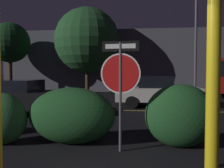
% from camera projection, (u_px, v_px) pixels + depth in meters
% --- Properties ---
extents(road_center_stripe, '(41.80, 0.12, 0.01)m').
position_uv_depth(road_center_stripe, '(129.00, 110.00, 11.24)').
color(road_center_stripe, gold).
rests_on(road_center_stripe, ground_plane).
extents(stop_sign, '(0.87, 0.11, 2.39)m').
position_uv_depth(stop_sign, '(120.00, 74.00, 5.36)').
color(stop_sign, '#4C4C51').
rests_on(stop_sign, ground_plane).
extents(yellow_pole_right, '(0.16, 0.16, 2.84)m').
position_uv_depth(yellow_pole_right, '(213.00, 98.00, 2.93)').
color(yellow_pole_right, yellow).
rests_on(yellow_pole_right, ground_plane).
extents(hedge_bush_1, '(1.20, 0.84, 1.23)m').
position_uv_depth(hedge_bush_1, '(2.00, 119.00, 5.94)').
color(hedge_bush_1, '#285B2D').
rests_on(hedge_bush_1, ground_plane).
extents(hedge_bush_2, '(2.11, 1.14, 1.36)m').
position_uv_depth(hedge_bush_2, '(72.00, 116.00, 6.01)').
color(hedge_bush_2, '#1E4C23').
rests_on(hedge_bush_2, ground_plane).
extents(hedge_bush_3, '(1.61, 0.96, 1.46)m').
position_uv_depth(hedge_bush_3, '(180.00, 116.00, 5.71)').
color(hedge_bush_3, '#1E4C23').
rests_on(hedge_bush_3, ground_plane).
extents(passing_car_2, '(4.23, 2.10, 1.41)m').
position_uv_depth(passing_car_2, '(20.00, 97.00, 10.06)').
color(passing_car_2, black).
rests_on(passing_car_2, ground_plane).
extents(passing_car_3, '(4.28, 2.04, 1.54)m').
position_uv_depth(passing_car_3, '(157.00, 92.00, 12.54)').
color(passing_car_3, silver).
rests_on(passing_car_3, ground_plane).
extents(street_lamp, '(0.40, 0.40, 7.52)m').
position_uv_depth(street_lamp, '(196.00, 29.00, 16.21)').
color(street_lamp, '#4C4C51').
rests_on(street_lamp, ground_plane).
extents(tree_0, '(5.40, 5.40, 7.09)m').
position_uv_depth(tree_0, '(87.00, 40.00, 20.72)').
color(tree_0, '#422D1E').
rests_on(tree_0, ground_plane).
extents(tree_1, '(3.30, 3.30, 5.83)m').
position_uv_depth(tree_1, '(10.00, 43.00, 20.52)').
color(tree_1, '#422D1E').
rests_on(tree_1, ground_plane).
extents(building_backdrop, '(27.07, 3.57, 5.50)m').
position_uv_depth(building_backdrop, '(151.00, 61.00, 23.21)').
color(building_backdrop, '#4C4C56').
rests_on(building_backdrop, ground_plane).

